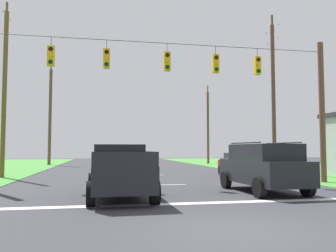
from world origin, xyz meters
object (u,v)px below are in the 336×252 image
at_px(pickup_truck, 119,171).
at_px(utility_pole_mid_right, 273,94).
at_px(utility_pole_far_left, 50,115).
at_px(overhead_signal_span, 167,98).
at_px(suv_black, 263,166).
at_px(utility_pole_mid_left, 4,91).
at_px(distant_car_oncoming, 241,164).
at_px(distant_car_crossing_white, 259,160).
at_px(utility_pole_far_right, 208,125).

height_order(pickup_truck, utility_pole_mid_right, utility_pole_mid_right).
bearing_deg(utility_pole_far_left, overhead_signal_span, -69.55).
relative_size(suv_black, utility_pole_far_left, 0.43).
bearing_deg(utility_pole_mid_left, distant_car_oncoming, -5.96).
relative_size(suv_black, utility_pole_mid_left, 0.44).
xyz_separation_m(distant_car_crossing_white, distant_car_oncoming, (-5.08, -7.98, 0.00)).
height_order(utility_pole_mid_right, utility_pole_far_right, utility_pole_mid_right).
relative_size(overhead_signal_span, utility_pole_mid_left, 1.54).
relative_size(pickup_truck, suv_black, 1.12).
relative_size(distant_car_crossing_white, distant_car_oncoming, 1.01).
bearing_deg(distant_car_crossing_white, overhead_signal_span, -130.23).
distance_m(distant_car_crossing_white, distant_car_oncoming, 9.46).
relative_size(distant_car_oncoming, utility_pole_mid_left, 0.39).
relative_size(utility_pole_mid_right, utility_pole_far_left, 1.01).
bearing_deg(suv_black, utility_pole_mid_right, 59.94).
bearing_deg(utility_pole_far_left, distant_car_crossing_white, -28.96).
xyz_separation_m(utility_pole_mid_right, utility_pole_far_left, (-17.75, 17.55, -0.12)).
xyz_separation_m(distant_car_crossing_white, utility_pole_mid_left, (-20.03, -6.42, 4.64)).
bearing_deg(utility_pole_far_left, distant_car_oncoming, -52.24).
bearing_deg(overhead_signal_span, distant_car_crossing_white, 49.77).
distance_m(overhead_signal_span, distant_car_oncoming, 8.33).
distance_m(overhead_signal_span, distant_car_crossing_white, 17.18).
height_order(distant_car_crossing_white, utility_pole_far_right, utility_pole_far_right).
bearing_deg(utility_pole_mid_right, utility_pole_mid_left, 179.30).
height_order(distant_car_crossing_white, utility_pole_mid_left, utility_pole_mid_left).
xyz_separation_m(suv_black, distant_car_oncoming, (2.34, 8.08, -0.27)).
xyz_separation_m(suv_black, utility_pole_far_right, (5.95, 26.81, 3.60)).
bearing_deg(suv_black, utility_pole_far_left, 114.51).
distance_m(suv_black, utility_pole_far_right, 27.69).
distance_m(overhead_signal_span, suv_black, 5.73).
xyz_separation_m(pickup_truck, utility_pole_far_left, (-6.37, 27.44, 4.61)).
bearing_deg(distant_car_crossing_white, utility_pole_far_left, 151.04).
xyz_separation_m(distant_car_oncoming, utility_pole_far_left, (-14.64, 18.89, 4.78)).
distance_m(suv_black, utility_pole_mid_left, 16.47).
relative_size(distant_car_crossing_white, utility_pole_far_right, 0.47).
bearing_deg(utility_pole_far_right, distant_car_crossing_white, -82.23).
xyz_separation_m(utility_pole_far_right, utility_pole_mid_left, (-18.57, -17.17, 0.78)).
relative_size(pickup_truck, utility_pole_far_left, 0.48).
xyz_separation_m(overhead_signal_span, utility_pole_far_right, (9.39, 23.58, 0.35)).
height_order(distant_car_crossing_white, distant_car_oncoming, same).
bearing_deg(distant_car_oncoming, pickup_truck, -134.03).
height_order(overhead_signal_span, utility_pole_mid_left, utility_pole_mid_left).
relative_size(utility_pole_mid_right, utility_pole_mid_left, 1.04).
relative_size(suv_black, distant_car_oncoming, 1.11).
distance_m(utility_pole_mid_right, utility_pole_far_right, 17.42).
height_order(pickup_truck, utility_pole_far_left, utility_pole_far_left).
distance_m(distant_car_crossing_white, utility_pole_far_left, 23.03).
bearing_deg(distant_car_oncoming, suv_black, -106.14).
height_order(overhead_signal_span, utility_pole_far_left, utility_pole_far_left).
relative_size(distant_car_oncoming, utility_pole_mid_right, 0.38).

